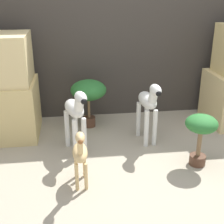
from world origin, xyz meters
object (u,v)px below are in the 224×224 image
(zebra_right, at_px, (149,104))
(giraffe_figurine, at_px, (80,153))
(potted_palm_front, at_px, (88,92))
(potted_palm_back, at_px, (201,129))
(zebra_left, at_px, (76,113))

(zebra_right, height_order, giraffe_figurine, zebra_right)
(zebra_right, xyz_separation_m, giraffe_figurine, (-0.74, -0.70, -0.12))
(zebra_right, relative_size, potted_palm_front, 1.22)
(potted_palm_front, xyz_separation_m, potted_palm_back, (0.95, -1.00, -0.07))
(zebra_right, height_order, potted_palm_back, zebra_right)
(zebra_right, bearing_deg, zebra_left, -170.36)
(zebra_right, bearing_deg, potted_palm_back, -54.94)
(giraffe_figurine, xyz_separation_m, potted_palm_front, (0.15, 1.19, 0.12))
(zebra_left, relative_size, giraffe_figurine, 1.23)
(zebra_right, distance_m, zebra_left, 0.76)
(giraffe_figurine, bearing_deg, zebra_left, 91.56)
(giraffe_figurine, bearing_deg, zebra_right, 43.53)
(potted_palm_back, bearing_deg, zebra_right, 125.06)
(giraffe_figurine, height_order, potted_palm_back, giraffe_figurine)
(zebra_right, xyz_separation_m, potted_palm_back, (0.36, -0.51, -0.07))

